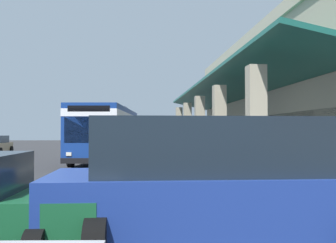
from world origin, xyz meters
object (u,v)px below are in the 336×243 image
transit_bus (108,130)px  potted_palm (185,147)px  pedestrian (102,157)px  parked_suv_blue (214,184)px

transit_bus → potted_palm: transit_bus is taller
transit_bus → pedestrian: (9.80, 0.46, -0.96)m
pedestrian → potted_palm: (-12.51, 4.47, -0.18)m
parked_suv_blue → potted_palm: bearing=174.0°
parked_suv_blue → transit_bus: bearing=-171.4°
pedestrian → potted_palm: potted_palm is taller
transit_bus → pedestrian: bearing=2.7°
potted_palm → pedestrian: bearing=-19.7°
parked_suv_blue → pedestrian: parked_suv_blue is taller
transit_bus → parked_suv_blue: (18.22, 2.74, -0.84)m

